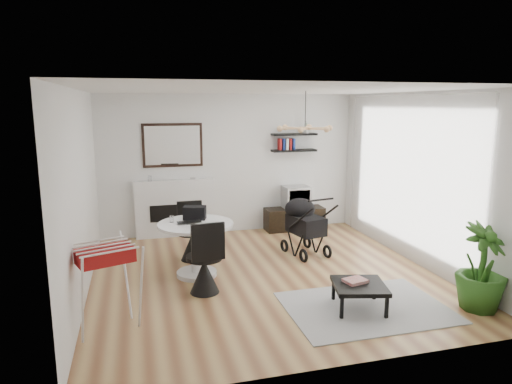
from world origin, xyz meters
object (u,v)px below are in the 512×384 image
object	(u,v)px
crt_tv	(296,197)
dining_table	(196,241)
potted_plant	(482,267)
fireplace	(175,201)
coffee_table	(359,287)
drying_rack	(106,286)
tv_console	(294,219)
stroller	(304,228)

from	to	relation	value
crt_tv	dining_table	distance (m)	3.06
crt_tv	potted_plant	xyz separation A→B (m)	(0.95, -4.05, -0.13)
fireplace	coffee_table	distance (m)	4.29
crt_tv	drying_rack	distance (m)	4.89
tv_console	dining_table	xyz separation A→B (m)	(-2.26, -2.02, 0.31)
dining_table	drying_rack	size ratio (longest dim) A/B	1.10
tv_console	crt_tv	bearing A→B (deg)	-6.61
fireplace	tv_console	bearing A→B (deg)	-3.43
stroller	coffee_table	distance (m)	2.22
tv_console	drying_rack	size ratio (longest dim) A/B	1.19
drying_rack	coffee_table	bearing A→B (deg)	-24.67
crt_tv	drying_rack	xyz separation A→B (m)	(-3.48, -3.43, -0.14)
fireplace	dining_table	bearing A→B (deg)	-87.07
fireplace	coffee_table	xyz separation A→B (m)	(1.90, -3.82, -0.39)
dining_table	potted_plant	size ratio (longest dim) A/B	1.02
fireplace	drying_rack	distance (m)	3.73
fireplace	tv_console	size ratio (longest dim) A/B	1.81
dining_table	potted_plant	world-z (taller)	potted_plant
tv_console	potted_plant	distance (m)	4.18
crt_tv	fireplace	bearing A→B (deg)	176.53
fireplace	stroller	xyz separation A→B (m)	(2.02, -1.61, -0.23)
tv_console	potted_plant	xyz separation A→B (m)	(0.98, -4.06, 0.32)
dining_table	coffee_table	distance (m)	2.45
crt_tv	drying_rack	size ratio (longest dim) A/B	0.51
fireplace	crt_tv	distance (m)	2.40
potted_plant	coffee_table	bearing A→B (deg)	165.54
tv_console	coffee_table	bearing A→B (deg)	-97.29
potted_plant	fireplace	bearing A→B (deg)	128.59
drying_rack	potted_plant	size ratio (longest dim) A/B	0.93
fireplace	dining_table	xyz separation A→B (m)	(0.11, -2.17, -0.15)
fireplace	potted_plant	distance (m)	5.37
tv_console	stroller	bearing A→B (deg)	-103.69
tv_console	dining_table	world-z (taller)	dining_table
dining_table	coffee_table	size ratio (longest dim) A/B	1.46
crt_tv	coffee_table	bearing A→B (deg)	-97.73
fireplace	dining_table	distance (m)	2.17
drying_rack	potted_plant	bearing A→B (deg)	-27.87
stroller	coffee_table	xyz separation A→B (m)	(-0.11, -2.22, -0.15)
coffee_table	potted_plant	xyz separation A→B (m)	(1.45, -0.37, 0.25)
fireplace	crt_tv	xyz separation A→B (m)	(2.40, -0.15, -0.02)
drying_rack	tv_console	bearing A→B (deg)	24.99
drying_rack	stroller	distance (m)	3.67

